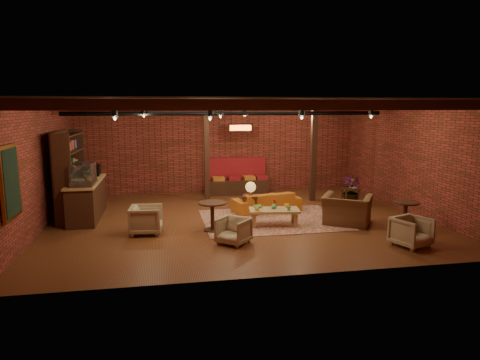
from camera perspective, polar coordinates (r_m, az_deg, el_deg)
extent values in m
plane|color=#422410|center=(11.69, -0.07, -5.35)|extent=(10.00, 10.00, 0.00)
cube|color=black|center=(11.30, -0.08, 10.53)|extent=(10.00, 8.00, 0.02)
cube|color=maroon|center=(15.31, -2.77, 4.30)|extent=(10.00, 0.02, 3.20)
cube|color=maroon|center=(7.53, 5.40, -1.32)|extent=(10.00, 0.02, 3.20)
cube|color=maroon|center=(11.59, -25.20, 1.66)|extent=(0.02, 8.00, 3.20)
cube|color=maroon|center=(13.22, 21.79, 2.77)|extent=(0.02, 8.00, 3.20)
cylinder|color=black|center=(12.87, -1.37, 8.87)|extent=(9.60, 0.12, 0.12)
cube|color=black|center=(13.86, -4.46, 3.72)|extent=(0.16, 0.16, 3.20)
cube|color=black|center=(14.04, 9.76, 3.69)|extent=(0.16, 0.16, 3.20)
imported|color=#337F33|center=(12.60, -19.31, 0.86)|extent=(0.35, 0.39, 0.30)
cube|color=black|center=(9.38, -28.29, -0.26)|extent=(0.08, 0.96, 1.46)
cube|color=orange|center=(14.47, 0.06, 6.97)|extent=(0.86, 0.06, 0.30)
cube|color=maroon|center=(11.73, 4.29, -5.29)|extent=(3.77, 2.90, 0.01)
imported|color=#B35E18|center=(12.61, 3.54, -2.91)|extent=(2.08, 1.14, 0.58)
cube|color=#9A7948|center=(11.08, 4.57, -4.04)|extent=(1.35, 0.80, 0.06)
cube|color=#9A7948|center=(10.87, 1.92, -5.49)|extent=(0.08, 0.08, 0.38)
cube|color=#9A7948|center=(11.00, 7.46, -5.38)|extent=(0.08, 0.08, 0.38)
cube|color=#9A7948|center=(11.30, 1.74, -4.89)|extent=(0.08, 0.08, 0.38)
cube|color=#9A7948|center=(11.43, 7.07, -4.80)|extent=(0.08, 0.08, 0.38)
imported|color=yellow|center=(10.87, 2.27, -3.86)|extent=(0.14, 0.14, 0.10)
imported|color=#479242|center=(10.97, 6.53, -3.80)|extent=(0.11, 0.11, 0.10)
imported|color=yellow|center=(11.31, 6.25, -3.37)|extent=(0.14, 0.14, 0.10)
imported|color=#479242|center=(11.23, 2.38, -3.54)|extent=(0.25, 0.25, 0.06)
imported|color=#479242|center=(11.11, 4.55, -3.52)|extent=(0.13, 0.13, 0.12)
sphere|color=#A92B12|center=(11.08, 4.56, -2.82)|extent=(0.10, 0.10, 0.10)
cube|color=black|center=(12.19, 1.42, -2.13)|extent=(0.58, 0.58, 0.04)
cylinder|color=black|center=(12.25, 1.42, -3.42)|extent=(0.04, 0.04, 0.52)
cylinder|color=#AA6D38|center=(12.18, 1.42, -1.99)|extent=(0.15, 0.15, 0.02)
cylinder|color=#AA6D38|center=(12.16, 1.42, -1.64)|extent=(0.04, 0.04, 0.22)
sphere|color=gold|center=(12.14, 1.43, -0.94)|extent=(0.30, 0.30, 0.30)
cylinder|color=black|center=(10.55, -3.73, -3.07)|extent=(0.70, 0.70, 0.04)
cylinder|color=black|center=(10.63, -3.71, -4.91)|extent=(0.10, 0.10, 0.68)
cylinder|color=black|center=(10.72, -3.69, -6.66)|extent=(0.42, 0.42, 0.04)
imported|color=beige|center=(10.62, -12.41, -5.02)|extent=(0.75, 0.79, 0.76)
imported|color=beige|center=(9.64, -0.87, -6.63)|extent=(0.87, 0.86, 0.65)
imported|color=brown|center=(11.49, 14.09, -3.24)|extent=(1.42, 1.30, 1.04)
cube|color=black|center=(13.74, 14.51, -1.15)|extent=(0.53, 0.53, 0.04)
cylinder|color=black|center=(13.80, 14.46, -2.26)|extent=(0.04, 0.04, 0.50)
imported|color=black|center=(13.74, 14.52, -1.01)|extent=(0.20, 0.26, 0.02)
cylinder|color=black|center=(11.29, 21.24, -2.81)|extent=(0.63, 0.63, 0.04)
cylinder|color=black|center=(11.37, 21.14, -4.55)|extent=(0.10, 0.10, 0.69)
cylinder|color=black|center=(11.45, 21.03, -6.23)|extent=(0.38, 0.38, 0.04)
imported|color=beige|center=(10.17, 21.89, -6.26)|extent=(0.89, 0.86, 0.72)
imported|color=#4C7F4C|center=(13.67, 14.74, 2.40)|extent=(1.59, 1.59, 2.75)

